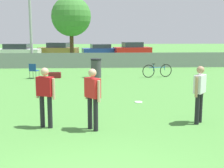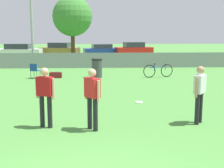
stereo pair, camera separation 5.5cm
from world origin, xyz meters
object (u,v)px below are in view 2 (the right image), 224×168
(tree_near_pole, at_px, (72,17))
(parked_car_tan, at_px, (60,49))
(player_defender_red, at_px, (92,94))
(frisbee_disc, at_px, (139,102))
(trash_bin, at_px, (97,68))
(parked_car_white, at_px, (18,51))
(folding_chair_sideline, at_px, (35,70))
(player_receiver_white, at_px, (200,90))
(parked_car_blue, at_px, (102,50))
(parked_car_red, at_px, (134,49))
(player_thrower_red, at_px, (45,93))
(gear_bag_sideline, at_px, (56,75))
(bicycle_sideline, at_px, (158,71))

(tree_near_pole, xyz_separation_m, parked_car_tan, (-2.01, 7.88, -3.11))
(player_defender_red, bearing_deg, frisbee_disc, 113.62)
(player_defender_red, distance_m, trash_bin, 9.72)
(frisbee_disc, relative_size, parked_car_tan, 0.07)
(player_defender_red, bearing_deg, tree_near_pole, 147.34)
(frisbee_disc, xyz_separation_m, trash_bin, (-1.57, 6.49, 0.53))
(player_defender_red, xyz_separation_m, parked_car_white, (-7.66, 23.39, -0.30))
(frisbee_disc, relative_size, folding_chair_sideline, 0.35)
(player_receiver_white, distance_m, frisbee_disc, 3.23)
(player_receiver_white, distance_m, parked_car_blue, 25.54)
(player_defender_red, relative_size, parked_car_red, 0.40)
(frisbee_disc, relative_size, parked_car_red, 0.07)
(tree_near_pole, bearing_deg, parked_car_red, 52.37)
(tree_near_pole, height_order, folding_chair_sideline, tree_near_pole)
(tree_near_pole, relative_size, player_receiver_white, 3.24)
(trash_bin, height_order, parked_car_blue, parked_car_blue)
(parked_car_white, bearing_deg, trash_bin, -57.80)
(player_receiver_white, relative_size, player_defender_red, 1.00)
(tree_near_pole, height_order, player_receiver_white, tree_near_pole)
(parked_car_blue, distance_m, parked_car_red, 3.46)
(player_thrower_red, bearing_deg, gear_bag_sideline, 120.12)
(parked_car_tan, distance_m, parked_car_blue, 4.54)
(tree_near_pole, xyz_separation_m, parked_car_red, (5.96, 7.73, -3.10))
(player_receiver_white, height_order, bicycle_sideline, player_receiver_white)
(trash_bin, xyz_separation_m, parked_car_white, (-7.80, 13.68, 0.14))
(bicycle_sideline, bearing_deg, player_defender_red, -123.86)
(trash_bin, bearing_deg, frisbee_disc, -76.43)
(player_receiver_white, relative_size, gear_bag_sideline, 2.43)
(bicycle_sideline, distance_m, gear_bag_sideline, 5.94)
(player_thrower_red, xyz_separation_m, trash_bin, (1.43, 9.41, -0.44))
(parked_car_red, bearing_deg, parked_car_blue, 163.00)
(gear_bag_sideline, relative_size, parked_car_blue, 0.17)
(tree_near_pole, xyz_separation_m, folding_chair_sideline, (-1.58, -8.22, -3.31))
(tree_near_pole, bearing_deg, parked_car_tan, 104.28)
(tree_near_pole, height_order, frisbee_disc, tree_near_pole)
(parked_car_blue, bearing_deg, folding_chair_sideline, -114.05)
(trash_bin, relative_size, parked_car_blue, 0.26)
(gear_bag_sideline, distance_m, parked_car_white, 14.74)
(player_receiver_white, xyz_separation_m, gear_bag_sideline, (-5.30, 9.23, -0.83))
(player_defender_red, height_order, parked_car_red, player_defender_red)
(parked_car_tan, height_order, parked_car_blue, parked_car_tan)
(parked_car_blue, bearing_deg, gear_bag_sideline, -110.31)
(parked_car_tan, bearing_deg, player_thrower_red, -72.88)
(frisbee_disc, bearing_deg, trash_bin, 103.57)
(player_thrower_red, relative_size, parked_car_blue, 0.40)
(parked_car_red, bearing_deg, frisbee_disc, -106.30)
(player_receiver_white, xyz_separation_m, player_thrower_red, (-4.36, -0.15, 0.00))
(tree_near_pole, xyz_separation_m, gear_bag_sideline, (-0.43, -8.04, -3.65))
(player_thrower_red, bearing_deg, trash_bin, 105.75)
(parked_car_red, bearing_deg, tree_near_pole, -137.65)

